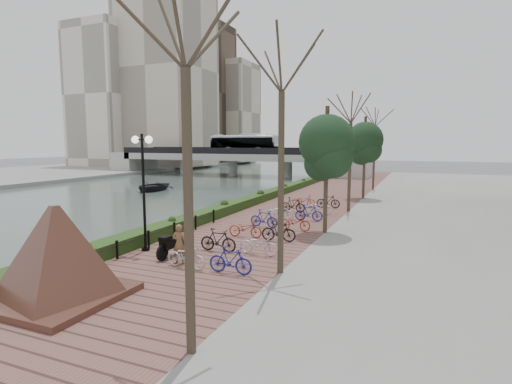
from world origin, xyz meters
The scene contains 14 objects.
ground centered at (0.00, 0.00, 0.00)m, with size 220.00×220.00×0.00m, color #59595B.
river_water centered at (-15.00, 25.00, 0.01)m, with size 30.00×130.00×0.02m, color #43544E.
promenade centered at (4.00, 17.50, 0.25)m, with size 8.00×75.00×0.50m, color brown.
hedge centered at (0.60, 20.00, 0.80)m, with size 1.10×56.00×0.60m, color #203C15.
chain_fence centered at (1.40, 2.00, 0.85)m, with size 0.10×14.10×0.70m.
granite_monument centered at (2.75, -2.94, 1.95)m, with size 5.31×5.31×2.85m.
lamppost centered at (1.59, 2.54, 4.12)m, with size 1.02×0.32×5.04m.
motorcycle centered at (3.23, 2.24, 1.04)m, with size 0.54×1.72×1.08m, color black, non-canonical shape.
pedestrian centered at (4.00, 1.56, 1.27)m, with size 0.56×0.37×1.54m, color brown.
bicycle_parking centered at (5.49, 8.92, 0.97)m, with size 2.40×17.32×1.00m.
street_trees centered at (8.00, 12.68, 3.69)m, with size 3.20×37.12×6.80m.
bridge centered at (-14.58, 45.00, 3.37)m, with size 36.00×10.77×6.50m.
boat centered at (-14.15, 23.52, 0.52)m, with size 3.42×4.79×0.99m, color black.
far_buildings centered at (-41.66, 65.91, 16.12)m, with size 35.00×38.00×38.00m.
Camera 1 is at (12.61, -11.21, 5.17)m, focal length 28.00 mm.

